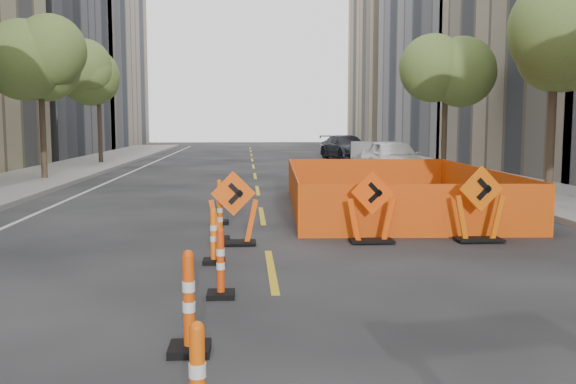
{
  "coord_description": "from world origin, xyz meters",
  "views": [
    {
      "loc": [
        -0.39,
        -6.01,
        2.35
      ],
      "look_at": [
        0.36,
        5.42,
        1.1
      ],
      "focal_mm": 40.0,
      "sensor_mm": 36.0,
      "label": 1
    }
  ],
  "objects": [
    {
      "name": "ground_plane",
      "position": [
        0.0,
        0.0,
        0.0
      ],
      "size": [
        140.0,
        140.0,
        0.0
      ],
      "primitive_type": "plane",
      "color": "black"
    },
    {
      "name": "sidewalk_right",
      "position": [
        9.0,
        12.0,
        0.07
      ],
      "size": [
        4.0,
        90.0,
        0.15
      ],
      "primitive_type": "cube",
      "color": "gray",
      "rests_on": "ground"
    },
    {
      "name": "bld_left_e",
      "position": [
        -17.0,
        55.6,
        10.0
      ],
      "size": [
        12.0,
        20.0,
        20.0
      ],
      "primitive_type": "cube",
      "color": "gray",
      "rests_on": "ground"
    },
    {
      "name": "bld_right_d",
      "position": [
        17.0,
        40.2,
        10.0
      ],
      "size": [
        12.0,
        18.0,
        20.0
      ],
      "primitive_type": "cube",
      "color": "gray",
      "rests_on": "ground"
    },
    {
      "name": "bld_right_e",
      "position": [
        17.0,
        58.6,
        8.0
      ],
      "size": [
        12.0,
        14.0,
        16.0
      ],
      "primitive_type": "cube",
      "color": "tan",
      "rests_on": "ground"
    },
    {
      "name": "tree_l_c",
      "position": [
        -8.4,
        20.0,
        4.53
      ],
      "size": [
        2.8,
        2.8,
        5.95
      ],
      "color": "#382B1E",
      "rests_on": "ground"
    },
    {
      "name": "tree_l_d",
      "position": [
        -8.4,
        30.0,
        4.53
      ],
      "size": [
        2.8,
        2.8,
        5.95
      ],
      "color": "#382B1E",
      "rests_on": "ground"
    },
    {
      "name": "tree_r_b",
      "position": [
        8.4,
        12.0,
        4.53
      ],
      "size": [
        2.8,
        2.8,
        5.95
      ],
      "color": "#382B1E",
      "rests_on": "ground"
    },
    {
      "name": "tree_r_c",
      "position": [
        8.4,
        22.0,
        4.53
      ],
      "size": [
        2.8,
        2.8,
        5.95
      ],
      "color": "#382B1E",
      "rests_on": "ground"
    },
    {
      "name": "channelizer_3",
      "position": [
        -0.98,
        0.38,
        0.54
      ],
      "size": [
        0.42,
        0.42,
        1.07
      ],
      "primitive_type": null,
      "color": "#D64209",
      "rests_on": "ground"
    },
    {
      "name": "channelizer_4",
      "position": [
        -0.74,
        2.47,
        0.47
      ],
      "size": [
        0.37,
        0.37,
        0.95
      ],
      "primitive_type": null,
      "color": "red",
      "rests_on": "ground"
    },
    {
      "name": "channelizer_5",
      "position": [
        -0.94,
        4.56,
        0.46
      ],
      "size": [
        0.36,
        0.36,
        0.92
      ],
      "primitive_type": null,
      "color": "#FF5E0A",
      "rests_on": "ground"
    },
    {
      "name": "channelizer_6",
      "position": [
        -0.91,
        6.65,
        0.47
      ],
      "size": [
        0.37,
        0.37,
        0.93
      ],
      "primitive_type": null,
      "color": "#DF5A09",
      "rests_on": "ground"
    },
    {
      "name": "channelizer_7",
      "position": [
        -1.01,
        8.74,
        0.52
      ],
      "size": [
        0.41,
        0.41,
        1.04
      ],
      "primitive_type": null,
      "color": "#E55D09",
      "rests_on": "ground"
    },
    {
      "name": "chevron_sign_left",
      "position": [
        -0.64,
        6.19,
        0.71
      ],
      "size": [
        1.01,
        0.68,
        1.43
      ],
      "primitive_type": null,
      "rotation": [
        0.0,
        0.0,
        0.12
      ],
      "color": "#EC4C09",
      "rests_on": "ground"
    },
    {
      "name": "chevron_sign_center",
      "position": [
        2.05,
        6.19,
        0.71
      ],
      "size": [
        1.1,
        0.91,
        1.42
      ],
      "primitive_type": null,
      "rotation": [
        0.0,
        0.0,
        -0.42
      ],
      "color": "#FF4A0A",
      "rests_on": "ground"
    },
    {
      "name": "chevron_sign_right",
      "position": [
        4.18,
        6.17,
        0.75
      ],
      "size": [
        1.07,
        0.72,
        1.51
      ],
      "primitive_type": null,
      "rotation": [
        0.0,
        0.0,
        0.12
      ],
      "color": "#D75509",
      "rests_on": "ground"
    },
    {
      "name": "safety_fence",
      "position": [
        3.47,
        11.09,
        0.55
      ],
      "size": [
        5.59,
        9.06,
        1.1
      ],
      "primitive_type": null,
      "rotation": [
        0.0,
        0.0,
        -0.05
      ],
      "color": "orange",
      "rests_on": "ground"
    },
    {
      "name": "parked_car_near",
      "position": [
        5.79,
        20.65,
        0.82
      ],
      "size": [
        2.2,
        4.93,
        1.65
      ],
      "primitive_type": "imported",
      "rotation": [
        0.0,
        0.0,
        0.05
      ],
      "color": "white",
      "rests_on": "ground"
    },
    {
      "name": "parked_car_mid",
      "position": [
        5.62,
        26.05,
        0.68
      ],
      "size": [
        2.11,
        4.32,
        1.36
      ],
      "primitive_type": "imported",
      "rotation": [
        0.0,
        0.0,
        -0.17
      ],
      "color": "gray",
      "rests_on": "ground"
    },
    {
      "name": "parked_car_far",
      "position": [
        5.93,
        34.05,
        0.76
      ],
      "size": [
        3.23,
        5.6,
        1.53
      ],
      "primitive_type": "imported",
      "rotation": [
        0.0,
        0.0,
        0.22
      ],
      "color": "black",
      "rests_on": "ground"
    }
  ]
}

